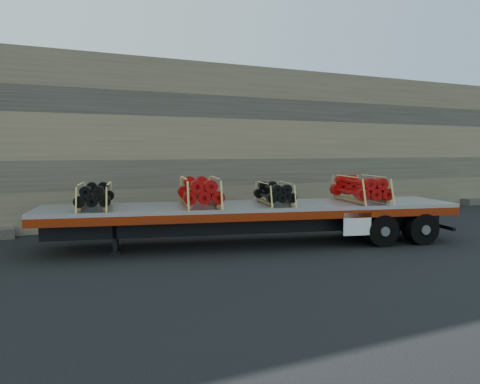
{
  "coord_description": "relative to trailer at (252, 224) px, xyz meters",
  "views": [
    {
      "loc": [
        -7.33,
        -14.1,
        3.15
      ],
      "look_at": [
        -0.01,
        1.03,
        1.68
      ],
      "focal_mm": 35.0,
      "sensor_mm": 36.0,
      "label": 1
    }
  ],
  "objects": [
    {
      "name": "rock_wall",
      "position": [
        0.17,
        6.74,
        2.81
      ],
      "size": [
        44.0,
        3.0,
        7.0
      ],
      "primitive_type": "cube",
      "color": "#7A6B54",
      "rests_on": "ground"
    },
    {
      "name": "bundle_front",
      "position": [
        -4.91,
        1.21,
        1.06
      ],
      "size": [
        1.5,
        2.26,
        0.73
      ],
      "primitive_type": null,
      "rotation": [
        0.0,
        0.0,
        -0.24
      ],
      "color": "black",
      "rests_on": "trailer"
    },
    {
      "name": "trailer",
      "position": [
        0.0,
        0.0,
        0.0
      ],
      "size": [
        14.05,
        5.89,
        1.38
      ],
      "primitive_type": null,
      "rotation": [
        0.0,
        0.0,
        -0.24
      ],
      "color": "#B6B9BF",
      "rests_on": "ground"
    },
    {
      "name": "bundle_rear",
      "position": [
        3.78,
        -0.93,
        1.12
      ],
      "size": [
        1.77,
        2.66,
        0.87
      ],
      "primitive_type": null,
      "rotation": [
        0.0,
        0.0,
        -0.24
      ],
      "color": "#A40908",
      "rests_on": "trailer"
    },
    {
      "name": "ground",
      "position": [
        0.17,
        0.24,
        -0.69
      ],
      "size": [
        120.0,
        120.0,
        0.0
      ],
      "primitive_type": "plane",
      "color": "black",
      "rests_on": "ground"
    },
    {
      "name": "bundle_midrear",
      "position": [
        0.74,
        -0.18,
        1.03
      ],
      "size": [
        1.41,
        2.12,
        0.69
      ],
      "primitive_type": null,
      "rotation": [
        0.0,
        0.0,
        -0.24
      ],
      "color": "black",
      "rests_on": "trailer"
    },
    {
      "name": "bundle_midfront",
      "position": [
        -1.72,
        0.43,
        1.13
      ],
      "size": [
        1.79,
        2.7,
        0.88
      ],
      "primitive_type": null,
      "rotation": [
        0.0,
        0.0,
        -0.24
      ],
      "color": "#A40908",
      "rests_on": "trailer"
    }
  ]
}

